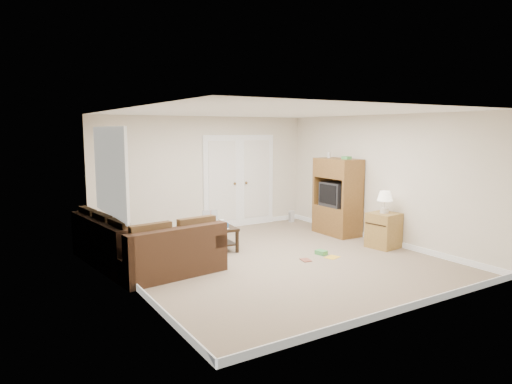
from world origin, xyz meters
TOP-DOWN VIEW (x-y plane):
  - floor at (0.00, 0.00)m, footprint 5.50×5.50m
  - ceiling at (0.00, 0.00)m, footprint 5.00×5.50m
  - wall_left at (-2.50, 0.00)m, footprint 0.02×5.50m
  - wall_right at (2.50, 0.00)m, footprint 0.02×5.50m
  - wall_back at (0.00, 2.75)m, footprint 5.00×0.02m
  - wall_front at (0.00, -2.75)m, footprint 5.00×0.02m
  - baseboards at (0.00, 0.00)m, footprint 5.00×5.50m
  - french_doors at (0.85, 2.71)m, footprint 1.80×0.05m
  - window_left at (-2.46, 1.00)m, footprint 0.05×1.92m
  - sectional_sofa at (-2.14, 0.74)m, footprint 1.95×2.58m
  - coffee_table at (-0.52, 1.25)m, footprint 0.64×1.13m
  - tv_armoire at (2.20, 0.90)m, footprint 0.57×1.01m
  - side_cabinet at (2.20, -0.41)m, footprint 0.57×0.57m
  - space_heater at (2.14, 2.45)m, footprint 0.11×0.10m
  - floor_magazine at (0.92, -0.43)m, footprint 0.30×0.27m
  - floor_greenbox at (0.87, -0.19)m, footprint 0.18×0.22m
  - floor_book at (0.34, -0.33)m, footprint 0.20×0.24m

SIDE VIEW (x-z plane):
  - floor at x=0.00m, z-range 0.00..0.00m
  - floor_magazine at x=0.92m, z-range 0.00..0.01m
  - floor_book at x=0.34m, z-range 0.00..0.02m
  - floor_greenbox at x=0.87m, z-range 0.00..0.08m
  - baseboards at x=0.00m, z-range 0.00..0.10m
  - space_heater at x=2.14m, z-range 0.00..0.27m
  - coffee_table at x=-0.52m, z-range -0.13..0.61m
  - sectional_sofa at x=-2.14m, z-range -0.08..0.69m
  - side_cabinet at x=2.20m, z-range -0.15..0.93m
  - tv_armoire at x=2.20m, z-range -0.05..1.68m
  - french_doors at x=0.85m, z-range -0.03..2.10m
  - wall_left at x=-2.50m, z-range 0.00..2.50m
  - wall_right at x=2.50m, z-range 0.00..2.50m
  - wall_back at x=0.00m, z-range 0.00..2.50m
  - wall_front at x=0.00m, z-range 0.00..2.50m
  - window_left at x=-2.46m, z-range 0.84..2.26m
  - ceiling at x=0.00m, z-range 2.49..2.51m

